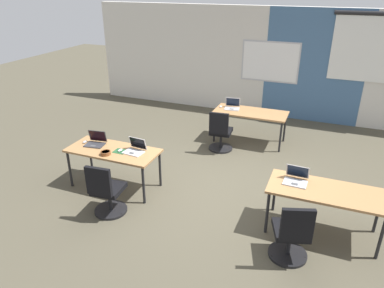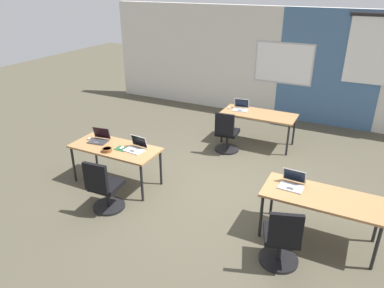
% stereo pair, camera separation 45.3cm
% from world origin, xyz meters
% --- Properties ---
extents(ground_plane, '(24.00, 24.00, 0.00)m').
position_xyz_m(ground_plane, '(0.00, 0.00, 0.00)').
color(ground_plane, '#4C4738').
extents(back_wall_assembly, '(10.00, 0.27, 2.80)m').
position_xyz_m(back_wall_assembly, '(0.05, 4.20, 1.41)').
color(back_wall_assembly, silver).
rests_on(back_wall_assembly, ground).
extents(desk_near_left, '(1.60, 0.70, 0.72)m').
position_xyz_m(desk_near_left, '(-1.75, -0.60, 0.66)').
color(desk_near_left, '#A37547').
rests_on(desk_near_left, ground).
extents(desk_near_right, '(1.60, 0.70, 0.72)m').
position_xyz_m(desk_near_right, '(1.75, -0.60, 0.66)').
color(desk_near_right, '#A37547').
rests_on(desk_near_right, ground).
extents(desk_far_center, '(1.60, 0.70, 0.72)m').
position_xyz_m(desk_far_center, '(0.00, 2.20, 0.66)').
color(desk_far_center, '#A37547').
rests_on(desk_far_center, ground).
extents(laptop_near_right_inner, '(0.34, 0.32, 0.23)m').
position_xyz_m(laptop_near_right_inner, '(1.32, -0.53, 0.77)').
color(laptop_near_right_inner, '#B7B7BC').
rests_on(laptop_near_right_inner, desk_near_right).
extents(chair_near_right_inner, '(0.56, 0.61, 0.92)m').
position_xyz_m(chair_near_right_inner, '(1.41, -1.35, 0.38)').
color(chair_near_right_inner, black).
rests_on(chair_near_right_inner, ground).
extents(laptop_near_left_inner, '(0.36, 0.32, 0.23)m').
position_xyz_m(laptop_near_left_inner, '(-1.35, -0.53, 0.77)').
color(laptop_near_left_inner, silver).
rests_on(laptop_near_left_inner, desk_near_left).
extents(mousepad_near_left_inner, '(0.22, 0.19, 0.00)m').
position_xyz_m(mousepad_near_left_inner, '(-1.60, -0.61, 0.72)').
color(mousepad_near_left_inner, '#23512D').
rests_on(mousepad_near_left_inner, desk_near_left).
extents(mouse_near_left_inner, '(0.07, 0.11, 0.03)m').
position_xyz_m(mouse_near_left_inner, '(-1.60, -0.61, 0.74)').
color(mouse_near_left_inner, silver).
rests_on(mouse_near_left_inner, mousepad_near_left_inner).
extents(chair_near_left_inner, '(0.52, 0.56, 0.92)m').
position_xyz_m(chair_near_left_inner, '(-1.39, -1.38, 0.38)').
color(chair_near_left_inner, black).
rests_on(chair_near_left_inner, ground).
extents(laptop_far_left, '(0.37, 0.34, 0.23)m').
position_xyz_m(laptop_far_left, '(-0.44, 2.26, 0.77)').
color(laptop_far_left, '#B7B7BC').
rests_on(laptop_far_left, desk_far_center).
extents(mouse_far_left, '(0.08, 0.11, 0.03)m').
position_xyz_m(mouse_far_left, '(-0.71, 2.24, 0.74)').
color(mouse_far_left, silver).
rests_on(mouse_far_left, desk_far_center).
extents(chair_far_left, '(0.52, 0.56, 0.92)m').
position_xyz_m(chair_far_left, '(-0.47, 1.50, 0.38)').
color(chair_far_left, black).
rests_on(chair_far_left, ground).
extents(laptop_near_left_end, '(0.37, 0.33, 0.23)m').
position_xyz_m(laptop_near_left_end, '(-2.15, -0.52, 0.77)').
color(laptop_near_left_end, '#333338').
rests_on(laptop_near_left_end, desk_near_left).
extents(mouse_near_left_end, '(0.06, 0.10, 0.03)m').
position_xyz_m(mouse_near_left_end, '(-2.38, -0.54, 0.74)').
color(mouse_near_left_end, '#B2B2B7').
rests_on(mouse_near_left_end, desk_near_left).
extents(snack_bowl, '(0.18, 0.18, 0.06)m').
position_xyz_m(snack_bowl, '(-1.75, -0.81, 0.76)').
color(snack_bowl, brown).
rests_on(snack_bowl, desk_near_left).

